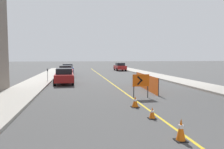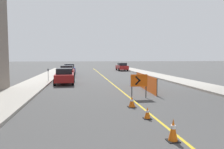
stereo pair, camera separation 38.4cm
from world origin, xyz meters
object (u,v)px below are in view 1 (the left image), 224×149
Objects in this scene: traffic_cone_fourth at (181,130)px; arrow_barricade_primary at (141,81)px; parking_meter_far_curb at (47,72)px; traffic_cone_fifth at (152,113)px; parked_car_curb_near at (64,76)px; parked_car_curb_mid at (66,71)px; parked_car_curb_far at (68,69)px; traffic_cone_farthest at (135,102)px; parked_car_opposite_side at (120,67)px.

traffic_cone_fourth is 7.47m from arrow_barricade_primary.
traffic_cone_fifth is at bearing -67.46° from parking_meter_far_curb.
parked_car_curb_near and parked_car_curb_mid have the same top height.
traffic_cone_fifth is 0.12× the size of parked_car_curb_near.
parked_car_curb_far is at bearing 99.43° from traffic_cone_fifth.
parked_car_curb_far reaches higher than traffic_cone_farthest.
traffic_cone_fourth is 18.78m from parking_meter_far_curb.
parked_car_curb_far is (-4.59, 27.66, 0.55)m from traffic_cone_fifth.
traffic_cone_farthest is 0.38× the size of arrow_barricade_primary.
parked_car_curb_mid is at bearing 101.15° from traffic_cone_fourth.
parked_car_opposite_side is 3.27× the size of parking_meter_far_curb.
traffic_cone_fifth is 16.36m from parking_meter_far_curb.
parked_car_curb_mid is 5.85m from parking_meter_far_curb.
traffic_cone_fourth is 4.85m from traffic_cone_farthest.
traffic_cone_farthest is at bearing -70.78° from parked_car_curb_near.
arrow_barricade_primary is 0.36× the size of parked_car_opposite_side.
parked_car_curb_near is 2.57m from parking_meter_far_curb.
traffic_cone_fifth is at bearing -86.31° from traffic_cone_farthest.
arrow_barricade_primary is (0.94, 4.79, 0.85)m from traffic_cone_fifth.
traffic_cone_fifth is 0.12× the size of parked_car_opposite_side.
parked_car_curb_mid is at bearing 102.43° from traffic_cone_fifth.
traffic_cone_fifth is 14.05m from parked_car_curb_near.
parked_car_curb_far is at bearing 99.93° from traffic_cone_farthest.
parking_meter_far_curb is at bearing 112.54° from traffic_cone_fifth.
parked_car_opposite_side is at bearing 53.81° from parked_car_curb_mid.
traffic_cone_farthest is at bearing 92.02° from traffic_cone_fourth.
parked_car_curb_far is at bearing 82.44° from parking_meter_far_curb.
parked_car_curb_mid is at bearing 73.04° from parking_meter_far_curb.
arrow_barricade_primary is at bearing 82.92° from traffic_cone_fourth.
parked_car_curb_near is at bearing -92.45° from parked_car_curb_far.
parked_car_curb_mid reaches higher than traffic_cone_farthest.
traffic_cone_fourth reaches higher than traffic_cone_fifth.
arrow_barricade_primary is 12.57m from parking_meter_far_curb.
parked_car_curb_mid and parked_car_curb_far have the same top height.
parked_car_curb_mid is (-4.56, 20.68, 0.55)m from traffic_cone_fifth.
parked_car_opposite_side is at bearing 62.33° from parked_car_curb_near.
parked_car_curb_mid is at bearing -128.93° from parked_car_opposite_side.
parked_car_opposite_side is at bearing 57.94° from parking_meter_far_curb.
parked_car_curb_near is 7.36m from parked_car_curb_mid.
traffic_cone_fifth is 4.96m from arrow_barricade_primary.
parked_car_opposite_side is at bearing 79.45° from arrow_barricade_primary.
arrow_barricade_primary is (0.92, 7.38, 0.74)m from traffic_cone_fourth.
arrow_barricade_primary is 10.08m from parked_car_curb_near.
traffic_cone_fifth is at bearing -102.79° from arrow_barricade_primary.
traffic_cone_fifth is 0.12× the size of parked_car_curb_mid.
parked_car_curb_far is 12.68m from parking_meter_far_curb.
traffic_cone_farthest is 0.14× the size of parked_car_curb_far.
arrow_barricade_primary is 1.18× the size of parking_meter_far_curb.
parked_car_curb_near is (-4.42, 13.32, 0.55)m from traffic_cone_fifth.
traffic_cone_fourth is at bearing -98.74° from arrow_barricade_primary.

